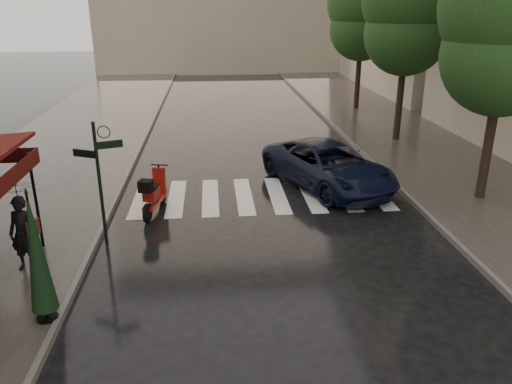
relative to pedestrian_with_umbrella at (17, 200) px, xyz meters
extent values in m
plane|color=black|center=(2.61, -1.63, -1.76)|extent=(120.00, 120.00, 0.00)
cube|color=#38332D|center=(-1.89, 10.37, -1.70)|extent=(6.00, 60.00, 0.12)
cube|color=#38332D|center=(12.86, 10.37, -1.70)|extent=(5.50, 60.00, 0.12)
cube|color=#595651|center=(1.16, 10.37, -1.69)|extent=(0.12, 60.00, 0.16)
cube|color=#595651|center=(10.06, 10.37, -1.69)|extent=(0.12, 60.00, 0.16)
cube|color=silver|center=(1.91, 4.37, -1.76)|extent=(0.50, 3.20, 0.01)
cube|color=silver|center=(2.96, 4.37, -1.76)|extent=(0.50, 3.20, 0.01)
cube|color=silver|center=(4.01, 4.37, -1.76)|extent=(0.50, 3.20, 0.01)
cube|color=silver|center=(5.06, 4.37, -1.76)|extent=(0.50, 3.20, 0.01)
cube|color=silver|center=(6.11, 4.37, -1.76)|extent=(0.50, 3.20, 0.01)
cube|color=silver|center=(7.16, 4.37, -1.76)|extent=(0.50, 3.20, 0.01)
cube|color=silver|center=(8.21, 4.37, -1.76)|extent=(0.50, 3.20, 0.01)
cube|color=silver|center=(9.26, 4.37, -1.76)|extent=(0.50, 3.20, 0.01)
cylinder|color=black|center=(-0.04, 1.12, -0.47)|extent=(0.07, 0.07, 2.35)
cylinder|color=black|center=(1.41, 1.37, -0.21)|extent=(0.08, 0.08, 3.10)
cube|color=black|center=(1.71, 1.37, 0.79)|extent=(0.62, 0.26, 0.18)
cube|color=black|center=(1.13, 1.37, 0.59)|extent=(0.56, 0.29, 0.18)
cylinder|color=black|center=(12.21, 3.37, 0.48)|extent=(0.28, 0.28, 4.26)
sphere|color=#143715|center=(12.21, 3.37, 2.54)|extent=(3.40, 3.40, 3.40)
sphere|color=#143715|center=(12.21, 3.37, 3.83)|extent=(3.80, 3.80, 3.80)
cylinder|color=black|center=(12.11, 10.37, 0.60)|extent=(0.28, 0.28, 4.48)
sphere|color=#143715|center=(12.11, 10.37, 2.76)|extent=(3.40, 3.40, 3.40)
cylinder|color=black|center=(12.31, 17.37, 0.54)|extent=(0.28, 0.28, 4.37)
sphere|color=#143715|center=(12.31, 17.37, 2.65)|extent=(3.40, 3.40, 3.40)
sphere|color=#143715|center=(12.31, 17.37, 3.97)|extent=(3.80, 3.80, 3.80)
imported|color=black|center=(0.00, 0.00, -0.79)|extent=(0.68, 0.51, 1.70)
imported|color=black|center=(0.00, 0.00, 0.37)|extent=(1.18, 1.19, 0.92)
cube|color=#532416|center=(0.24, -0.04, -0.64)|extent=(0.19, 0.34, 0.36)
cylinder|color=black|center=(2.30, 2.62, -1.50)|extent=(0.22, 0.54, 0.53)
cylinder|color=black|center=(2.58, 3.96, -1.50)|extent=(0.22, 0.54, 0.53)
cube|color=maroon|center=(2.45, 3.32, -1.41)|extent=(0.59, 1.46, 0.11)
cube|color=maroon|center=(2.39, 3.05, -1.08)|extent=(0.45, 0.66, 0.31)
cube|color=maroon|center=(2.55, 3.80, -0.99)|extent=(0.37, 0.20, 0.82)
cylinder|color=black|center=(2.57, 3.91, -0.53)|extent=(0.50, 0.14, 0.04)
cube|color=black|center=(2.31, 2.65, -0.72)|extent=(0.41, 0.40, 0.31)
imported|color=black|center=(7.85, 5.02, -1.05)|extent=(4.22, 5.67, 1.43)
cylinder|color=black|center=(0.96, -1.97, -1.62)|extent=(0.39, 0.39, 0.05)
cylinder|color=black|center=(0.96, -1.97, -0.37)|extent=(0.04, 0.04, 2.44)
cone|color=black|center=(0.96, -1.97, -0.25)|extent=(0.48, 0.48, 2.32)
camera|label=1|loc=(4.12, -10.17, 3.83)|focal=35.00mm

